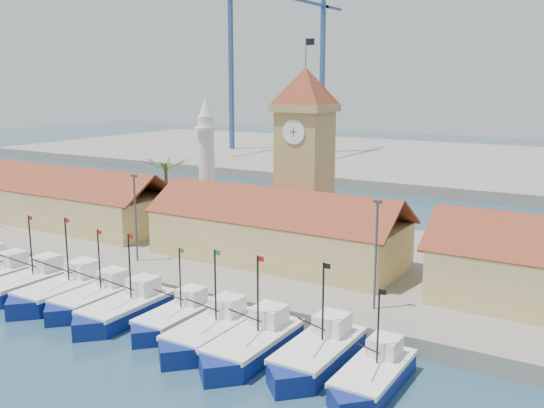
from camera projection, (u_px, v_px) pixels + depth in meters
The scene contains 20 objects.
ground at pixel (145, 341), 46.73m from camera, with size 400.00×400.00×0.00m, color #1E3E51.
quay at pixel (295, 257), 66.72m from camera, with size 140.00×32.00×1.50m, color gray.
terminal at pixel (477, 165), 138.83m from camera, with size 240.00×80.00×2.00m, color gray.
boat_2 at pixel (25, 285), 57.17m from camera, with size 3.76×10.31×7.80m.
boat_3 at pixel (61, 293), 55.06m from camera, with size 3.90×10.68×8.08m.
boat_4 at pixel (94, 300), 53.40m from camera, with size 3.56×9.74×7.37m.
boat_5 at pixel (124, 311), 50.80m from camera, with size 3.71×10.16×7.69m.
boat_6 at pixel (175, 319), 49.18m from camera, with size 3.33×9.13×6.90m.
boat_7 at pixel (209, 334), 46.09m from camera, with size 3.70×10.13×7.67m.
boat_8 at pixel (251, 347), 43.87m from camera, with size 3.79×10.39×7.86m.
boat_9 at pixel (316, 356), 42.40m from camera, with size 3.76×10.30×7.79m.
boat_10 at pixel (372, 379), 39.33m from camera, with size 3.36×9.21×6.97m.
hall_left at pixel (66, 204), 78.95m from camera, with size 31.20×10.13×7.61m.
hall_center at pixel (277, 236), 62.73m from camera, with size 27.04×10.13×7.61m.
clock_tower at pixel (305, 154), 66.18m from camera, with size 5.80×5.80×22.70m.
minaret at pixel (207, 163), 75.91m from camera, with size 3.00×3.00×16.30m.
palm_tree at pixel (166, 189), 77.45m from camera, with size 5.60×5.03×8.39m.
lamp_posts at pixel (237, 229), 55.27m from camera, with size 80.70×0.25×9.03m.
crane_blue_far at pixel (227, 45), 156.87m from camera, with size 1.00×36.59×48.25m.
crane_blue_near at pixel (320, 54), 150.80m from camera, with size 1.00×31.88×44.17m.
Camera 1 is at (31.04, -32.32, 19.63)m, focal length 40.00 mm.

